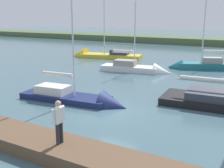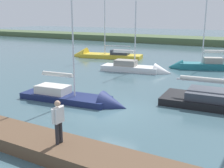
% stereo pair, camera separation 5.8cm
% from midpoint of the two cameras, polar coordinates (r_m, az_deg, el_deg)
% --- Properties ---
extents(ground_plane, '(200.00, 200.00, 0.00)m').
position_cam_midpoint_polar(ground_plane, '(15.85, -0.04, -5.47)').
color(ground_plane, '#42606B').
extents(far_shoreline, '(180.00, 8.00, 2.40)m').
position_cam_midpoint_polar(far_shoreline, '(55.52, 21.98, 7.49)').
color(far_shoreline, '#4C603D').
rests_on(far_shoreline, ground_plane).
extents(dock_pier, '(24.70, 1.83, 0.54)m').
position_cam_midpoint_polar(dock_pier, '(11.60, -14.07, -12.01)').
color(dock_pier, brown).
rests_on(dock_pier, ground_plane).
extents(sailboat_behind_pier, '(7.00, 2.79, 7.47)m').
position_cam_midpoint_polar(sailboat_behind_pier, '(26.80, 5.78, 2.83)').
color(sailboat_behind_pier, white).
rests_on(sailboat_behind_pier, ground_plane).
extents(sailboat_inner_slip, '(7.28, 2.49, 8.57)m').
position_cam_midpoint_polar(sailboat_inner_slip, '(17.34, -6.43, -3.45)').
color(sailboat_inner_slip, navy).
rests_on(sailboat_inner_slip, ground_plane).
extents(sailboat_mid_channel, '(6.81, 4.05, 7.81)m').
position_cam_midpoint_polar(sailboat_mid_channel, '(29.47, 17.69, 3.47)').
color(sailboat_mid_channel, '#1E6B75').
rests_on(sailboat_mid_channel, ground_plane).
extents(sailboat_far_right, '(9.70, 4.27, 10.46)m').
position_cam_midpoint_polar(sailboat_far_right, '(36.10, -2.59, 5.73)').
color(sailboat_far_right, gold).
rests_on(sailboat_far_right, ground_plane).
extents(person_on_dock, '(0.23, 0.65, 1.70)m').
position_cam_midpoint_polar(person_on_dock, '(10.54, -10.92, -7.12)').
color(person_on_dock, '#28282D').
rests_on(person_on_dock, dock_pier).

